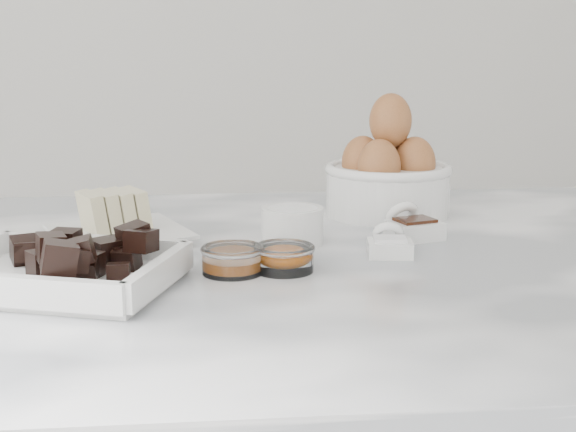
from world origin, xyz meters
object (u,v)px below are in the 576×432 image
Objects in this scene: chocolate_dish at (59,264)px; salt_spoon at (389,244)px; sugar_ramekin at (292,224)px; vanilla_spoon at (411,226)px; honey_bowl at (233,259)px; zest_bowl at (284,257)px; egg_bowl at (388,176)px; butter_plate at (116,223)px.

salt_spoon is at bearing 14.58° from chocolate_dish.
sugar_ramekin is 0.86× the size of vanilla_spoon.
salt_spoon is at bearing 17.71° from honey_bowl.
zest_bowl is at bearing 9.16° from chocolate_dish.
egg_bowl reaches higher than chocolate_dish.
salt_spoon is at bearing -119.73° from vanilla_spoon.
egg_bowl is 2.63× the size of honey_bowl.
egg_bowl reaches higher than vanilla_spoon.
sugar_ramekin reaches higher than zest_bowl.
honey_bowl is 1.04× the size of salt_spoon.
chocolate_dish is 0.50m from egg_bowl.
chocolate_dish is 0.29m from sugar_ramekin.
egg_bowl is 0.36m from honey_bowl.
honey_bowl is at bearing -121.90° from sugar_ramekin.
zest_bowl is at bearing -156.35° from salt_spoon.
honey_bowl is 0.26m from vanilla_spoon.
salt_spoon is (0.18, 0.06, -0.00)m from honey_bowl.
zest_bowl is (0.19, -0.15, -0.01)m from butter_plate.
chocolate_dish is at bearing -170.84° from zest_bowl.
honey_bowl is at bearing -177.42° from zest_bowl.
chocolate_dish is at bearing -165.42° from salt_spoon.
butter_plate reaches higher than vanilla_spoon.
chocolate_dish is 1.48× the size of egg_bowl.
sugar_ramekin is at bearing 148.49° from salt_spoon.
chocolate_dish is 0.36m from salt_spoon.
zest_bowl is at bearing 2.58° from honey_bowl.
egg_bowl reaches higher than sugar_ramekin.
vanilla_spoon is 1.32× the size of salt_spoon.
chocolate_dish is 4.06× the size of salt_spoon.
salt_spoon is (0.10, -0.06, -0.01)m from sugar_ramekin.
vanilla_spoon is (0.36, -0.02, -0.01)m from butter_plate.
chocolate_dish is 3.06× the size of vanilla_spoon.
salt_spoon is at bearing -101.88° from egg_bowl.
honey_bowl is at bearing -48.79° from butter_plate.
egg_bowl is at bearing 18.53° from butter_plate.
vanilla_spoon is (0.22, 0.14, 0.00)m from honey_bowl.
sugar_ramekin is 1.14× the size of salt_spoon.
zest_bowl is (-0.02, -0.12, -0.01)m from sugar_ramekin.
zest_bowl is 0.14m from salt_spoon.
butter_plate reaches higher than honey_bowl.
vanilla_spoon is at bearing 60.27° from salt_spoon.
butter_plate is 0.33m from salt_spoon.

